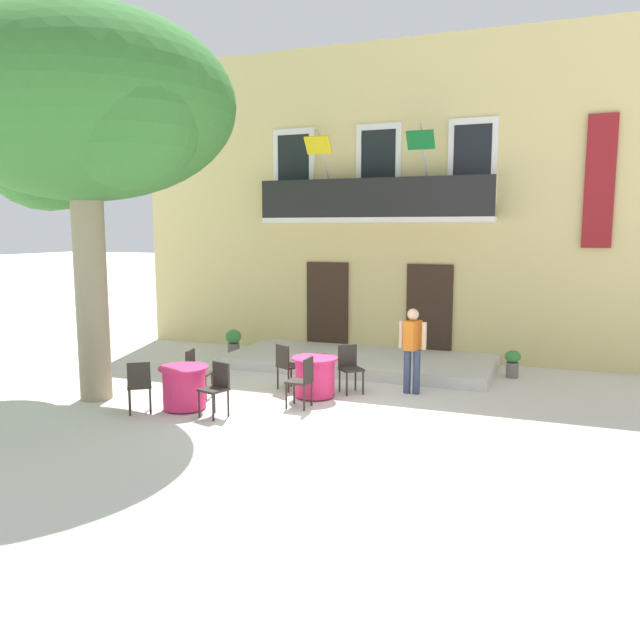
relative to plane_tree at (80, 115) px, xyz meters
The scene contains 15 objects.
ground_plane 6.50m from the plane_tree, 10.67° to the left, with size 120.00×120.00×0.00m, color silver.
building_facade 8.73m from the plane_tree, 63.67° to the left, with size 13.00×5.09×7.50m.
entrance_step_platform 7.67m from the plane_tree, 48.90° to the left, with size 5.99×2.72×0.25m, color silver.
plane_tree is the anchor object (origin of this frame).
cafe_table_near_tree 5.14m from the plane_tree, ahead, with size 0.86×0.86×0.76m.
cafe_chair_near_tree_0 4.85m from the plane_tree, 21.41° to the right, with size 0.56×0.56×0.91m.
cafe_chair_near_tree_1 5.36m from the plane_tree, ahead, with size 0.50×0.50×0.91m.
cafe_chair_near_tree_2 4.98m from the plane_tree, 20.25° to the left, with size 0.47×0.47×0.91m.
cafe_table_middle 6.28m from the plane_tree, 21.53° to the left, with size 0.86×0.86×0.76m.
cafe_chair_middle_0 6.08m from the plane_tree, 11.06° to the left, with size 0.40×0.40×0.91m.
cafe_chair_middle_1 6.65m from the plane_tree, 25.64° to the left, with size 0.57×0.57×0.91m.
cafe_chair_middle_2 5.85m from the plane_tree, 29.75° to the left, with size 0.54×0.54×0.91m.
ground_planter_left 6.56m from the plane_tree, 83.94° to the left, with size 0.39×0.39×0.65m.
ground_planter_right 9.72m from the plane_tree, 32.05° to the left, with size 0.33×0.33×0.59m.
pedestrian_near_entrance 7.31m from the plane_tree, 23.92° to the left, with size 0.53×0.39×1.64m.
Camera 1 is at (4.19, -10.02, 3.13)m, focal length 35.68 mm.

